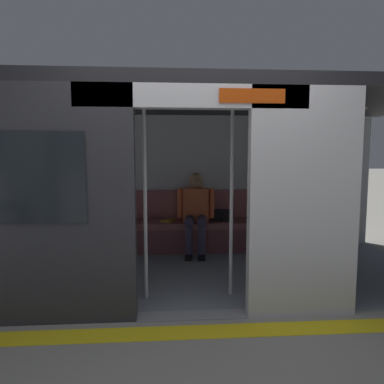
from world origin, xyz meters
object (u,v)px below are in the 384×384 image
object	(u,v)px
bench_seat	(181,229)
person_seated	(196,208)
train_car	(179,156)
book	(168,220)
grab_pole_door	(145,200)
handbag	(221,215)
grab_pole_far	(231,198)

from	to	relation	value
bench_seat	person_seated	xyz separation A→B (m)	(-0.21, 0.05, 0.33)
train_car	bench_seat	distance (m)	1.49
person_seated	book	distance (m)	0.47
person_seated	book	world-z (taller)	person_seated
grab_pole_door	train_car	bearing A→B (deg)	-116.58
handbag	grab_pole_far	bearing A→B (deg)	84.76
train_car	bench_seat	size ratio (longest dim) A/B	2.45
handbag	grab_pole_far	distance (m)	1.80
bench_seat	handbag	distance (m)	0.63
train_car	grab_pole_door	bearing A→B (deg)	63.42
train_car	person_seated	world-z (taller)	train_car
person_seated	grab_pole_far	xyz separation A→B (m)	(-0.23, 1.65, 0.34)
grab_pole_door	bench_seat	bearing A→B (deg)	-104.07
person_seated	grab_pole_door	size ratio (longest dim) A/B	0.58
train_car	bench_seat	bearing A→B (deg)	-93.76
train_car	book	xyz separation A→B (m)	(0.13, -1.06, -0.98)
train_car	handbag	size ratio (longest dim) A/B	24.62
train_car	handbag	xyz separation A→B (m)	(-0.66, -1.03, -0.91)
bench_seat	person_seated	distance (m)	0.39
person_seated	grab_pole_door	xyz separation A→B (m)	(0.65, 1.69, 0.34)
train_car	bench_seat	world-z (taller)	train_car
book	grab_pole_door	xyz separation A→B (m)	(0.24, 1.80, 0.55)
book	grab_pole_far	distance (m)	1.95
train_car	grab_pole_far	distance (m)	0.96
person_seated	handbag	size ratio (longest dim) A/B	4.54
grab_pole_door	grab_pole_far	distance (m)	0.88
bench_seat	train_car	bearing A→B (deg)	86.24
person_seated	handbag	world-z (taller)	person_seated
person_seated	grab_pole_far	distance (m)	1.70
person_seated	grab_pole_far	bearing A→B (deg)	97.76
handbag	grab_pole_far	world-z (taller)	grab_pole_far
bench_seat	person_seated	world-z (taller)	person_seated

